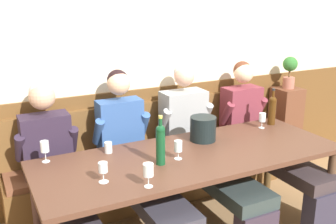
{
  "coord_description": "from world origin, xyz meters",
  "views": [
    {
      "loc": [
        -1.46,
        -2.35,
        1.93
      ],
      "look_at": [
        -0.04,
        0.44,
        1.0
      ],
      "focal_mm": 42.24,
      "sensor_mm": 36.0,
      "label": 1
    }
  ],
  "objects_px": {
    "wall_bench": "(154,172)",
    "wine_glass_left_end": "(148,170)",
    "wine_glass_center_front": "(178,147)",
    "person_right_seat": "(202,146)",
    "person_left_seat": "(57,176)",
    "wine_bottle_clear_water": "(161,143)",
    "wine_glass_center_rear": "(45,148)",
    "water_tumbler_center": "(108,147)",
    "person_center_right_seat": "(137,160)",
    "wine_bottle_green_tall": "(272,109)",
    "person_center_left_seat": "(263,135)",
    "potted_plant": "(290,70)",
    "wine_glass_right_end": "(103,169)",
    "ice_bucket": "(203,129)",
    "dining_table": "(191,162)",
    "wine_glass_near_bucket": "(262,118)"
  },
  "relations": [
    {
      "from": "wine_glass_center_rear",
      "to": "potted_plant",
      "type": "distance_m",
      "value": 2.75
    },
    {
      "from": "wall_bench",
      "to": "person_center_right_seat",
      "type": "bearing_deg",
      "value": -130.77
    },
    {
      "from": "person_center_right_seat",
      "to": "person_right_seat",
      "type": "height_order",
      "value": "person_right_seat"
    },
    {
      "from": "person_left_seat",
      "to": "wine_glass_center_rear",
      "type": "bearing_deg",
      "value": 147.4
    },
    {
      "from": "wine_bottle_clear_water",
      "to": "water_tumbler_center",
      "type": "xyz_separation_m",
      "value": [
        -0.27,
        0.38,
        -0.12
      ]
    },
    {
      "from": "person_left_seat",
      "to": "person_center_left_seat",
      "type": "bearing_deg",
      "value": 0.01
    },
    {
      "from": "wine_glass_right_end",
      "to": "potted_plant",
      "type": "relative_size",
      "value": 0.4
    },
    {
      "from": "person_left_seat",
      "to": "wine_glass_right_end",
      "type": "xyz_separation_m",
      "value": [
        0.22,
        -0.48,
        0.21
      ]
    },
    {
      "from": "wall_bench",
      "to": "potted_plant",
      "type": "height_order",
      "value": "potted_plant"
    },
    {
      "from": "wine_glass_left_end",
      "to": "ice_bucket",
      "type": "bearing_deg",
      "value": 36.71
    },
    {
      "from": "person_center_right_seat",
      "to": "wine_bottle_clear_water",
      "type": "relative_size",
      "value": 3.53
    },
    {
      "from": "wall_bench",
      "to": "person_center_left_seat",
      "type": "height_order",
      "value": "person_center_left_seat"
    },
    {
      "from": "water_tumbler_center",
      "to": "person_center_left_seat",
      "type": "bearing_deg",
      "value": 0.09
    },
    {
      "from": "wine_glass_center_rear",
      "to": "person_left_seat",
      "type": "bearing_deg",
      "value": -32.6
    },
    {
      "from": "person_center_left_seat",
      "to": "wine_glass_center_front",
      "type": "xyz_separation_m",
      "value": [
        -1.13,
        -0.36,
        0.21
      ]
    },
    {
      "from": "wine_bottle_clear_water",
      "to": "wine_glass_left_end",
      "type": "height_order",
      "value": "wine_bottle_clear_water"
    },
    {
      "from": "wine_glass_center_rear",
      "to": "potted_plant",
      "type": "relative_size",
      "value": 0.47
    },
    {
      "from": "person_center_right_seat",
      "to": "wine_glass_left_end",
      "type": "xyz_separation_m",
      "value": [
        -0.19,
        -0.66,
        0.22
      ]
    },
    {
      "from": "person_center_left_seat",
      "to": "wine_bottle_clear_water",
      "type": "xyz_separation_m",
      "value": [
        -1.29,
        -0.39,
        0.28
      ]
    },
    {
      "from": "dining_table",
      "to": "person_left_seat",
      "type": "relative_size",
      "value": 1.84
    },
    {
      "from": "dining_table",
      "to": "wine_glass_center_front",
      "type": "xyz_separation_m",
      "value": [
        -0.14,
        -0.04,
        0.17
      ]
    },
    {
      "from": "wine_glass_left_end",
      "to": "wine_glass_center_front",
      "type": "bearing_deg",
      "value": 38.92
    },
    {
      "from": "wine_glass_near_bucket",
      "to": "person_center_left_seat",
      "type": "bearing_deg",
      "value": 40.09
    },
    {
      "from": "person_right_seat",
      "to": "dining_table",
      "type": "bearing_deg",
      "value": -132.43
    },
    {
      "from": "wall_bench",
      "to": "wine_glass_center_front",
      "type": "bearing_deg",
      "value": -100.65
    },
    {
      "from": "dining_table",
      "to": "wine_glass_right_end",
      "type": "xyz_separation_m",
      "value": [
        -0.76,
        -0.15,
        0.17
      ]
    },
    {
      "from": "person_right_seat",
      "to": "wine_glass_center_rear",
      "type": "height_order",
      "value": "person_right_seat"
    },
    {
      "from": "wine_bottle_clear_water",
      "to": "person_right_seat",
      "type": "bearing_deg",
      "value": 33.3
    },
    {
      "from": "wall_bench",
      "to": "wine_glass_left_end",
      "type": "relative_size",
      "value": 16.92
    },
    {
      "from": "person_right_seat",
      "to": "wine_glass_center_front",
      "type": "distance_m",
      "value": 0.61
    },
    {
      "from": "wine_glass_left_end",
      "to": "person_right_seat",
      "type": "bearing_deg",
      "value": 39.42
    },
    {
      "from": "person_left_seat",
      "to": "wine_glass_left_end",
      "type": "xyz_separation_m",
      "value": [
        0.46,
        -0.67,
        0.23
      ]
    },
    {
      "from": "wall_bench",
      "to": "wine_bottle_clear_water",
      "type": "distance_m",
      "value": 1.03
    },
    {
      "from": "wine_glass_center_rear",
      "to": "ice_bucket",
      "type": "bearing_deg",
      "value": -6.25
    },
    {
      "from": "wall_bench",
      "to": "person_right_seat",
      "type": "distance_m",
      "value": 0.59
    },
    {
      "from": "ice_bucket",
      "to": "wine_bottle_clear_water",
      "type": "distance_m",
      "value": 0.61
    },
    {
      "from": "person_center_left_seat",
      "to": "wine_glass_right_end",
      "type": "distance_m",
      "value": 1.83
    },
    {
      "from": "person_left_seat",
      "to": "wine_bottle_clear_water",
      "type": "relative_size",
      "value": 3.54
    },
    {
      "from": "person_center_left_seat",
      "to": "potted_plant",
      "type": "distance_m",
      "value": 0.94
    },
    {
      "from": "person_center_left_seat",
      "to": "wine_glass_center_front",
      "type": "relative_size",
      "value": 9.05
    },
    {
      "from": "wine_glass_right_end",
      "to": "wine_bottle_green_tall",
      "type": "bearing_deg",
      "value": 13.82
    },
    {
      "from": "wine_bottle_green_tall",
      "to": "wine_glass_center_front",
      "type": "height_order",
      "value": "wine_bottle_green_tall"
    },
    {
      "from": "person_left_seat",
      "to": "water_tumbler_center",
      "type": "relative_size",
      "value": 15.23
    },
    {
      "from": "person_center_left_seat",
      "to": "wine_glass_left_end",
      "type": "bearing_deg",
      "value": -156.11
    },
    {
      "from": "dining_table",
      "to": "wine_glass_right_end",
      "type": "relative_size",
      "value": 17.23
    },
    {
      "from": "wine_glass_center_front",
      "to": "wine_glass_left_end",
      "type": "xyz_separation_m",
      "value": [
        -0.39,
        -0.31,
        0.02
      ]
    },
    {
      "from": "ice_bucket",
      "to": "wine_bottle_green_tall",
      "type": "xyz_separation_m",
      "value": [
        0.81,
        0.07,
        0.05
      ]
    },
    {
      "from": "wall_bench",
      "to": "water_tumbler_center",
      "type": "bearing_deg",
      "value": -146.18
    },
    {
      "from": "person_center_right_seat",
      "to": "person_center_left_seat",
      "type": "relative_size",
      "value": 1.0
    },
    {
      "from": "wine_bottle_green_tall",
      "to": "wine_glass_left_end",
      "type": "relative_size",
      "value": 2.18
    }
  ]
}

